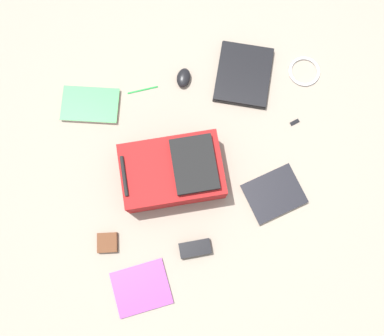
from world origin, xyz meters
name	(u,v)px	position (x,y,z in m)	size (l,w,h in m)	color
ground_plane	(191,168)	(0.00, 0.00, 0.00)	(4.18, 4.18, 0.00)	gray
backpack	(173,172)	(-0.03, 0.08, 0.08)	(0.31, 0.46, 0.18)	maroon
laptop	(244,75)	(0.42, -0.30, 0.02)	(0.36, 0.33, 0.03)	black
book_manual	(274,194)	(-0.16, -0.36, 0.01)	(0.27, 0.30, 0.02)	silver
book_red	(141,288)	(-0.51, 0.27, 0.01)	(0.24, 0.27, 0.01)	silver
book_comic	(90,105)	(0.35, 0.44, 0.01)	(0.21, 0.29, 0.02)	silver
computer_mouse	(184,78)	(0.44, -0.01, 0.02)	(0.06, 0.10, 0.04)	black
cable_coil	(304,71)	(0.41, -0.60, 0.01)	(0.15, 0.15, 0.01)	silver
power_brick	(195,248)	(-0.37, 0.02, 0.02)	(0.07, 0.14, 0.03)	black
pen_black	(143,90)	(0.40, 0.19, 0.00)	(0.01, 0.01, 0.15)	#198C33
earbud_pouch	(107,243)	(-0.30, 0.40, 0.01)	(0.09, 0.09, 0.03)	#59331E
usb_stick	(295,122)	(0.17, -0.51, 0.00)	(0.02, 0.04, 0.01)	black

